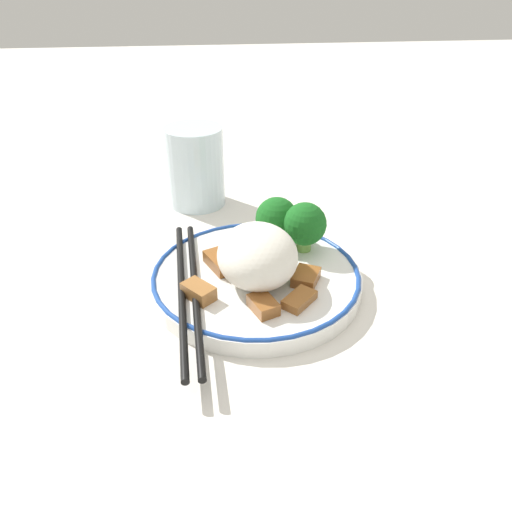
{
  "coord_description": "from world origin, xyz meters",
  "views": [
    {
      "loc": [
        -0.41,
        0.04,
        0.29
      ],
      "look_at": [
        0.0,
        0.0,
        0.04
      ],
      "focal_mm": 35.0,
      "sensor_mm": 36.0,
      "label": 1
    }
  ],
  "objects": [
    {
      "name": "broccoli_back_left",
      "position": [
        0.04,
        -0.06,
        0.05
      ],
      "size": [
        0.05,
        0.05,
        0.05
      ],
      "color": "#72AD4C",
      "rests_on": "plate"
    },
    {
      "name": "broccoli_back_center",
      "position": [
        0.06,
        -0.03,
        0.04
      ],
      "size": [
        0.05,
        0.05,
        0.05
      ],
      "color": "#72AD4C",
      "rests_on": "plate"
    },
    {
      "name": "meat_near_right",
      "position": [
        -0.06,
        0.0,
        0.02
      ],
      "size": [
        0.03,
        0.03,
        0.01
      ],
      "color": "brown",
      "rests_on": "plate"
    },
    {
      "name": "drinking_glass",
      "position": [
        0.2,
        0.06,
        0.05
      ],
      "size": [
        0.08,
        0.08,
        0.1
      ],
      "color": "silver",
      "rests_on": "ground_plane"
    },
    {
      "name": "meat_near_front",
      "position": [
        -0.02,
        -0.05,
        0.02
      ],
      "size": [
        0.04,
        0.03,
        0.01
      ],
      "color": "brown",
      "rests_on": "plate"
    },
    {
      "name": "chopsticks",
      "position": [
        -0.03,
        0.07,
        0.02
      ],
      "size": [
        0.24,
        0.03,
        0.01
      ],
      "color": "black",
      "rests_on": "plate"
    },
    {
      "name": "plate",
      "position": [
        0.0,
        0.0,
        0.01
      ],
      "size": [
        0.21,
        0.21,
        0.02
      ],
      "color": "white",
      "rests_on": "ground_plane"
    },
    {
      "name": "meat_on_rice_edge",
      "position": [
        -0.04,
        0.06,
        0.02
      ],
      "size": [
        0.04,
        0.03,
        0.01
      ],
      "color": "#9E6633",
      "rests_on": "plate"
    },
    {
      "name": "meat_near_left",
      "position": [
        0.02,
        0.03,
        0.02
      ],
      "size": [
        0.05,
        0.04,
        0.01
      ],
      "color": "brown",
      "rests_on": "plate"
    },
    {
      "name": "rice_mound",
      "position": [
        -0.01,
        0.0,
        0.05
      ],
      "size": [
        0.09,
        0.08,
        0.06
      ],
      "color": "white",
      "rests_on": "plate"
    },
    {
      "name": "ground_plane",
      "position": [
        0.0,
        0.0,
        0.0
      ],
      "size": [
        3.0,
        3.0,
        0.0
      ],
      "primitive_type": "plane",
      "color": "silver"
    },
    {
      "name": "meat_near_back",
      "position": [
        -0.05,
        -0.03,
        0.02
      ],
      "size": [
        0.04,
        0.04,
        0.01
      ],
      "color": "#995B28",
      "rests_on": "plate"
    }
  ]
}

